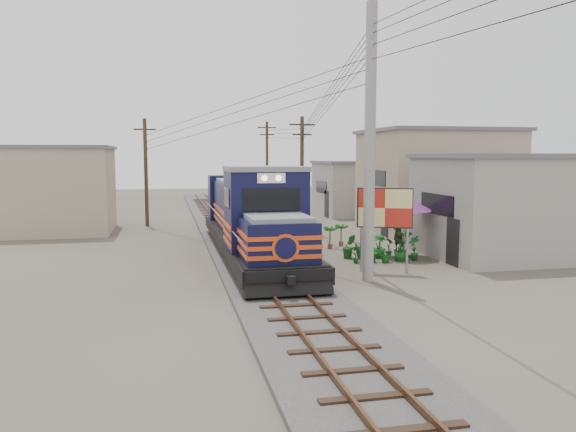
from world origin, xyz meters
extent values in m
plane|color=#473F35|center=(0.00, 0.00, 0.00)|extent=(120.00, 120.00, 0.00)
cube|color=#595651|center=(0.00, 10.00, 0.08)|extent=(3.60, 70.00, 0.16)
cube|color=#51331E|center=(-0.54, 10.00, 0.26)|extent=(0.08, 70.00, 0.12)
cube|color=#51331E|center=(0.54, 10.00, 0.26)|extent=(0.08, 70.00, 0.12)
cube|color=black|center=(0.00, 5.27, 0.78)|extent=(2.97, 16.41, 0.56)
cube|color=black|center=(0.00, 0.14, 0.47)|extent=(2.26, 3.28, 0.67)
cube|color=black|center=(0.00, 10.40, 0.47)|extent=(2.26, 3.28, 0.67)
cube|color=black|center=(0.00, -1.09, 1.65)|extent=(2.44, 2.46, 1.54)
cube|color=black|center=(0.00, 1.47, 2.47)|extent=(2.92, 2.67, 3.18)
cube|color=slate|center=(0.00, 1.47, 4.12)|extent=(2.97, 2.80, 0.18)
cube|color=black|center=(0.00, 0.13, 3.04)|extent=(2.08, 0.06, 0.82)
cube|color=white|center=(0.00, 0.12, 3.81)|extent=(1.03, 0.06, 0.36)
cube|color=black|center=(0.00, 7.83, 2.06)|extent=(2.32, 10.05, 2.36)
cube|color=slate|center=(0.00, 7.83, 3.29)|extent=(2.08, 10.05, 0.18)
cube|color=#DF4615|center=(0.00, 5.27, 1.35)|extent=(3.01, 16.41, 0.14)
cube|color=#DF4615|center=(0.00, 5.27, 1.65)|extent=(3.01, 16.41, 0.14)
cube|color=#DF4615|center=(0.00, 5.27, 1.96)|extent=(3.01, 16.41, 0.14)
cylinder|color=#9E9B93|center=(3.50, -0.50, 5.00)|extent=(0.40, 0.40, 10.00)
cylinder|color=#4C3826|center=(4.50, 14.00, 3.50)|extent=(0.24, 0.24, 7.00)
cube|color=#4C3826|center=(4.50, 14.00, 6.50)|extent=(1.60, 0.10, 0.10)
cube|color=#4C3826|center=(4.50, 14.00, 5.90)|extent=(1.20, 0.10, 0.10)
cylinder|color=#4C3826|center=(4.80, 28.00, 3.75)|extent=(0.24, 0.24, 7.50)
cube|color=#4C3826|center=(4.80, 28.00, 7.00)|extent=(1.60, 0.10, 0.10)
cube|color=#4C3826|center=(4.80, 28.00, 6.40)|extent=(1.20, 0.10, 0.10)
cylinder|color=#4C3826|center=(-5.00, 18.00, 3.50)|extent=(0.24, 0.24, 7.00)
cube|color=#4C3826|center=(-5.00, 18.00, 6.50)|extent=(1.60, 0.10, 0.10)
cube|color=#4C3826|center=(-5.00, 18.00, 5.90)|extent=(1.20, 0.10, 0.10)
cube|color=gray|center=(11.50, 3.00, 2.25)|extent=(7.00, 6.00, 4.50)
cube|color=slate|center=(11.50, 3.00, 4.60)|extent=(7.35, 6.30, 0.20)
cube|color=black|center=(7.98, 3.00, 2.48)|extent=(0.05, 3.00, 0.90)
cube|color=tan|center=(12.50, 12.00, 3.00)|extent=(8.00, 7.00, 6.00)
cube|color=slate|center=(12.50, 12.00, 6.10)|extent=(8.40, 7.35, 0.20)
cube|color=black|center=(8.48, 12.00, 3.30)|extent=(0.05, 3.50, 0.90)
cube|color=gray|center=(11.00, 22.00, 2.00)|extent=(6.00, 6.00, 4.00)
cube|color=slate|center=(11.00, 22.00, 4.10)|extent=(6.30, 6.30, 0.20)
cube|color=black|center=(7.98, 22.00, 2.20)|extent=(0.05, 3.00, 0.90)
cube|color=tan|center=(-10.00, 16.00, 2.50)|extent=(6.00, 6.00, 5.00)
cube|color=slate|center=(-10.00, 16.00, 5.10)|extent=(6.30, 6.30, 0.20)
cube|color=black|center=(-13.02, 16.00, 2.75)|extent=(0.05, 3.00, 0.90)
cylinder|color=#99999E|center=(3.85, 1.20, 1.24)|extent=(0.10, 0.10, 2.47)
cylinder|color=#99999E|center=(5.47, 0.48, 1.24)|extent=(0.10, 0.10, 2.47)
cube|color=black|center=(4.66, 0.84, 2.57)|extent=(2.03, 1.00, 1.58)
cube|color=red|center=(4.66, 0.81, 2.57)|extent=(1.93, 0.92, 1.48)
cylinder|color=black|center=(6.84, 3.80, 0.05)|extent=(0.50, 0.50, 0.10)
cylinder|color=#99999E|center=(6.84, 3.80, 1.26)|extent=(0.05, 0.05, 2.51)
cone|color=#6C2673|center=(6.84, 3.80, 2.45)|extent=(2.93, 2.93, 0.63)
imported|color=black|center=(7.28, 5.57, 0.92)|extent=(0.80, 0.72, 1.83)
imported|color=#1A5C1D|center=(4.23, 2.91, 0.41)|extent=(0.48, 0.37, 0.82)
imported|color=#1A5C1D|center=(4.91, 2.94, 0.48)|extent=(0.63, 0.56, 0.97)
imported|color=#1A5C1D|center=(5.52, 2.73, 0.35)|extent=(0.78, 0.82, 0.70)
imported|color=#1A5C1D|center=(6.28, 2.96, 0.51)|extent=(0.67, 0.67, 1.03)
imported|color=#1A5C1D|center=(6.91, 2.92, 0.56)|extent=(0.51, 0.66, 1.12)
imported|color=#1A5C1D|center=(4.27, 4.01, 0.55)|extent=(0.62, 0.50, 1.10)
imported|color=#1A5C1D|center=(4.89, 3.84, 0.49)|extent=(1.15, 1.11, 0.98)
imported|color=#1A5C1D|center=(5.64, 3.85, 0.54)|extent=(0.66, 0.66, 1.07)
imported|color=#1A5C1D|center=(6.21, 4.06, 0.46)|extent=(0.41, 0.53, 0.92)
imported|color=#1A5C1D|center=(6.81, 3.92, 0.37)|extent=(0.42, 0.35, 0.73)
camera|label=1|loc=(-3.69, -19.77, 4.61)|focal=35.00mm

